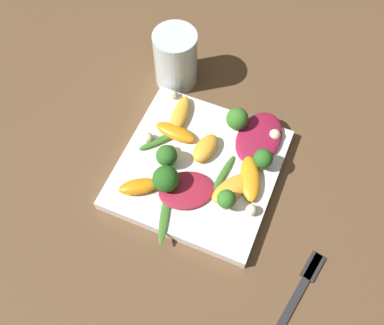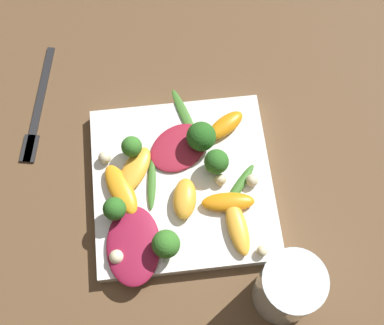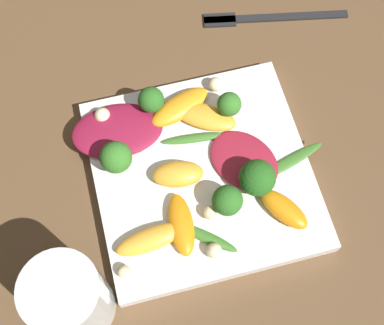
# 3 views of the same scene
# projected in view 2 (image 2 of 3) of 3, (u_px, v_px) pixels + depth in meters

# --- Properties ---
(ground_plane) EXTENTS (2.40, 2.40, 0.00)m
(ground_plane) POSITION_uv_depth(u_px,v_px,m) (183.00, 186.00, 0.74)
(ground_plane) COLOR brown
(plate) EXTENTS (0.24, 0.24, 0.02)m
(plate) POSITION_uv_depth(u_px,v_px,m) (183.00, 184.00, 0.73)
(plate) COLOR white
(plate) RESTS_ON ground_plane
(drinking_glass) EXTENTS (0.07, 0.07, 0.11)m
(drinking_glass) POSITION_uv_depth(u_px,v_px,m) (288.00, 288.00, 0.64)
(drinking_glass) COLOR silver
(drinking_glass) RESTS_ON ground_plane
(fork) EXTENTS (0.19, 0.05, 0.01)m
(fork) POSITION_uv_depth(u_px,v_px,m) (36.00, 115.00, 0.78)
(fork) COLOR #262628
(fork) RESTS_ON ground_plane
(radicchio_leaf_0) EXTENTS (0.10, 0.11, 0.01)m
(radicchio_leaf_0) POSITION_uv_depth(u_px,v_px,m) (175.00, 148.00, 0.74)
(radicchio_leaf_0) COLOR maroon
(radicchio_leaf_0) RESTS_ON plate
(radicchio_leaf_1) EXTENTS (0.11, 0.08, 0.01)m
(radicchio_leaf_1) POSITION_uv_depth(u_px,v_px,m) (133.00, 245.00, 0.68)
(radicchio_leaf_1) COLOR maroon
(radicchio_leaf_1) RESTS_ON plate
(orange_segment_0) EXTENTS (0.08, 0.06, 0.02)m
(orange_segment_0) POSITION_uv_depth(u_px,v_px,m) (121.00, 190.00, 0.71)
(orange_segment_0) COLOR orange
(orange_segment_0) RESTS_ON plate
(orange_segment_1) EXTENTS (0.06, 0.04, 0.02)m
(orange_segment_1) POSITION_uv_depth(u_px,v_px,m) (183.00, 199.00, 0.70)
(orange_segment_1) COLOR #FCAD33
(orange_segment_1) RESTS_ON plate
(orange_segment_2) EXTENTS (0.03, 0.07, 0.02)m
(orange_segment_2) POSITION_uv_depth(u_px,v_px,m) (228.00, 202.00, 0.70)
(orange_segment_2) COLOR orange
(orange_segment_2) RESTS_ON plate
(orange_segment_3) EXTENTS (0.08, 0.07, 0.02)m
(orange_segment_3) POSITION_uv_depth(u_px,v_px,m) (135.00, 170.00, 0.72)
(orange_segment_3) COLOR #FCAD33
(orange_segment_3) RESTS_ON plate
(orange_segment_4) EXTENTS (0.06, 0.06, 0.02)m
(orange_segment_4) POSITION_uv_depth(u_px,v_px,m) (225.00, 125.00, 0.75)
(orange_segment_4) COLOR orange
(orange_segment_4) RESTS_ON plate
(orange_segment_5) EXTENTS (0.08, 0.03, 0.02)m
(orange_segment_5) POSITION_uv_depth(u_px,v_px,m) (237.00, 227.00, 0.69)
(orange_segment_5) COLOR #FCAD33
(orange_segment_5) RESTS_ON plate
(broccoli_floret_0) EXTENTS (0.04, 0.04, 0.05)m
(broccoli_floret_0) POSITION_uv_depth(u_px,v_px,m) (201.00, 137.00, 0.72)
(broccoli_floret_0) COLOR #84AD5B
(broccoli_floret_0) RESTS_ON plate
(broccoli_floret_1) EXTENTS (0.04, 0.04, 0.04)m
(broccoli_floret_1) POSITION_uv_depth(u_px,v_px,m) (166.00, 244.00, 0.67)
(broccoli_floret_1) COLOR #84AD5B
(broccoli_floret_1) RESTS_ON plate
(broccoli_floret_2) EXTENTS (0.03, 0.03, 0.04)m
(broccoli_floret_2) POSITION_uv_depth(u_px,v_px,m) (132.00, 147.00, 0.72)
(broccoli_floret_2) COLOR #84AD5B
(broccoli_floret_2) RESTS_ON plate
(broccoli_floret_3) EXTENTS (0.03, 0.03, 0.04)m
(broccoli_floret_3) POSITION_uv_depth(u_px,v_px,m) (115.00, 209.00, 0.69)
(broccoli_floret_3) COLOR #84AD5B
(broccoli_floret_3) RESTS_ON plate
(broccoli_floret_4) EXTENTS (0.03, 0.03, 0.04)m
(broccoli_floret_4) POSITION_uv_depth(u_px,v_px,m) (216.00, 162.00, 0.71)
(broccoli_floret_4) COLOR #84AD5B
(broccoli_floret_4) RESTS_ON plate
(arugula_sprig_0) EXTENTS (0.07, 0.06, 0.01)m
(arugula_sprig_0) POSITION_uv_depth(u_px,v_px,m) (239.00, 186.00, 0.72)
(arugula_sprig_0) COLOR #3D7528
(arugula_sprig_0) RESTS_ON plate
(arugula_sprig_1) EXTENTS (0.09, 0.04, 0.00)m
(arugula_sprig_1) POSITION_uv_depth(u_px,v_px,m) (185.00, 116.00, 0.76)
(arugula_sprig_1) COLOR #3D7528
(arugula_sprig_1) RESTS_ON plate
(arugula_sprig_2) EXTENTS (0.07, 0.02, 0.01)m
(arugula_sprig_2) POSITION_uv_depth(u_px,v_px,m) (152.00, 183.00, 0.72)
(arugula_sprig_2) COLOR #3D7528
(arugula_sprig_2) RESTS_ON plate
(arugula_sprig_3) EXTENTS (0.06, 0.06, 0.00)m
(arugula_sprig_3) POSITION_uv_depth(u_px,v_px,m) (137.00, 215.00, 0.70)
(arugula_sprig_3) COLOR #518E33
(arugula_sprig_3) RESTS_ON plate
(macadamia_nut_0) EXTENTS (0.01, 0.01, 0.01)m
(macadamia_nut_0) POSITION_uv_depth(u_px,v_px,m) (262.00, 251.00, 0.68)
(macadamia_nut_0) COLOR beige
(macadamia_nut_0) RESTS_ON plate
(macadamia_nut_1) EXTENTS (0.02, 0.02, 0.02)m
(macadamia_nut_1) POSITION_uv_depth(u_px,v_px,m) (105.00, 158.00, 0.73)
(macadamia_nut_1) COLOR beige
(macadamia_nut_1) RESTS_ON plate
(macadamia_nut_2) EXTENTS (0.02, 0.02, 0.02)m
(macadamia_nut_2) POSITION_uv_depth(u_px,v_px,m) (252.00, 180.00, 0.72)
(macadamia_nut_2) COLOR beige
(macadamia_nut_2) RESTS_ON plate
(macadamia_nut_3) EXTENTS (0.02, 0.02, 0.02)m
(macadamia_nut_3) POSITION_uv_depth(u_px,v_px,m) (221.00, 179.00, 0.72)
(macadamia_nut_3) COLOR beige
(macadamia_nut_3) RESTS_ON plate
(macadamia_nut_4) EXTENTS (0.02, 0.02, 0.02)m
(macadamia_nut_4) POSITION_uv_depth(u_px,v_px,m) (117.00, 257.00, 0.68)
(macadamia_nut_4) COLOR beige
(macadamia_nut_4) RESTS_ON plate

